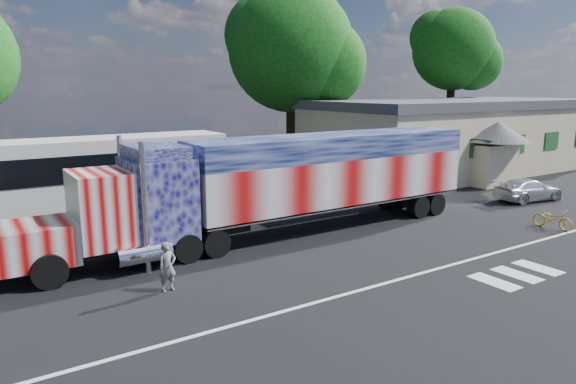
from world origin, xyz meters
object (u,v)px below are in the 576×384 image
semi_truck (285,182)px  tree_far_ne (455,50)px  bicycle (553,219)px  tree_ne_a (293,50)px  coach_bus (87,178)px  parked_car (528,190)px  woman (167,267)px

semi_truck → tree_far_ne: 30.42m
bicycle → tree_far_ne: 26.51m
tree_far_ne → tree_ne_a: tree_ne_a is taller
tree_ne_a → coach_bus: bearing=-156.3°
coach_bus → parked_car: (21.01, -8.87, -1.37)m
coach_bus → tree_far_ne: tree_far_ne is taller
tree_far_ne → tree_ne_a: 16.56m
semi_truck → tree_ne_a: size_ratio=1.55×
woman → coach_bus: bearing=82.8°
parked_car → woman: 21.03m
coach_bus → woman: size_ratio=8.50×
semi_truck → parked_car: size_ratio=4.98×
woman → bicycle: size_ratio=0.91×
semi_truck → parked_car: 14.84m
parked_car → tree_far_ne: bearing=-29.1°
parked_car → woman: (-20.97, -1.52, 0.17)m
coach_bus → tree_far_ne: 34.10m
bicycle → semi_truck: bearing=142.9°
coach_bus → tree_far_ne: bearing=11.0°
woman → tree_far_ne: (32.66, 16.78, 8.49)m
semi_truck → parked_car: (14.65, -1.73, -1.66)m
tree_far_ne → tree_ne_a: (-16.53, 0.72, -0.54)m
woman → tree_ne_a: 25.08m
woman → bicycle: bearing=-15.7°
woman → tree_ne_a: tree_ne_a is taller
woman → tree_ne_a: size_ratio=0.12×
parked_car → bicycle: 5.87m
bicycle → tree_far_ne: (16.05, 19.18, 8.81)m
tree_ne_a → tree_far_ne: bearing=-2.5°
parked_car → tree_ne_a: size_ratio=0.31×
parked_car → semi_truck: bearing=91.6°
tree_far_ne → woman: bearing=-152.8°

